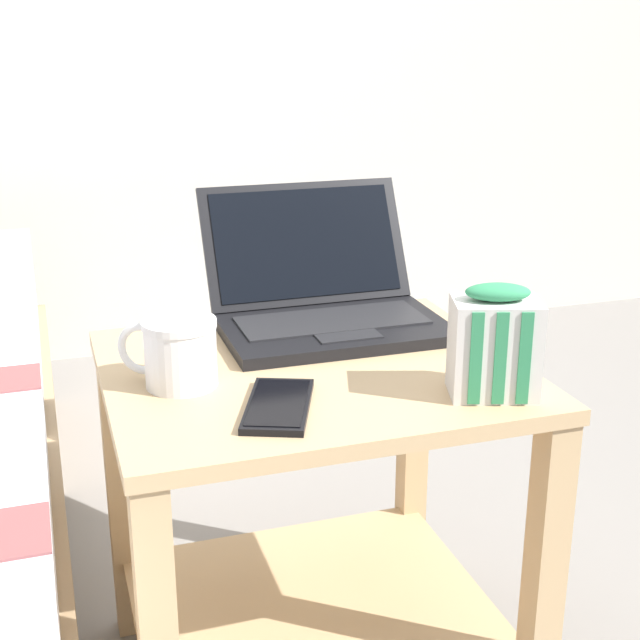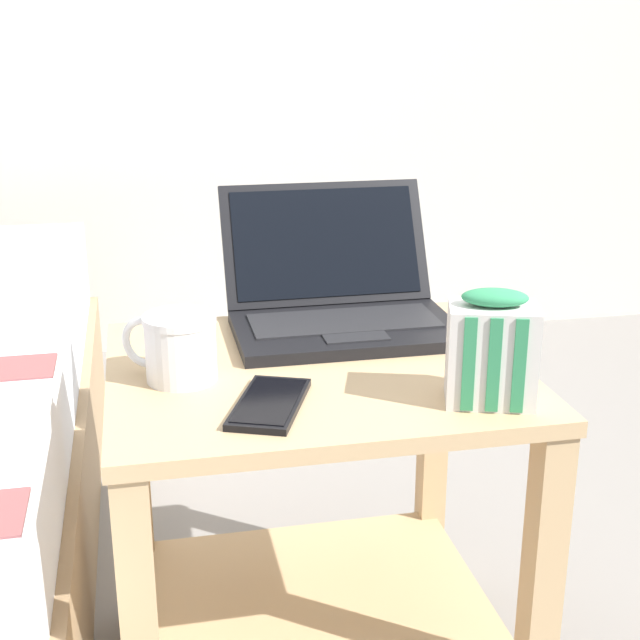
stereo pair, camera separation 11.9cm
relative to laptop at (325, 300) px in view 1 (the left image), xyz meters
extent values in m
cube|color=tan|center=(-0.07, -0.16, -0.05)|extent=(0.57, 0.50, 0.02)
cube|color=tan|center=(-0.07, -0.16, -0.45)|extent=(0.53, 0.46, 0.02)
cube|color=tan|center=(0.19, -0.39, -0.32)|extent=(0.04, 0.04, 0.52)
cube|color=tan|center=(-0.33, 0.06, -0.32)|extent=(0.04, 0.04, 0.52)
cube|color=tan|center=(0.19, 0.06, -0.32)|extent=(0.04, 0.04, 0.52)
cube|color=black|center=(0.00, -0.05, -0.03)|extent=(0.34, 0.21, 0.02)
cube|color=#232326|center=(0.00, -0.04, -0.02)|extent=(0.29, 0.12, 0.00)
cube|color=#232326|center=(0.00, -0.11, -0.02)|extent=(0.10, 0.05, 0.00)
cube|color=black|center=(0.00, 0.10, 0.07)|extent=(0.34, 0.10, 0.19)
cube|color=black|center=(0.00, 0.10, 0.07)|extent=(0.31, 0.09, 0.16)
cube|color=orange|center=(0.10, 0.09, 0.04)|extent=(0.03, 0.02, 0.04)
cube|color=red|center=(-0.07, 0.13, 0.10)|extent=(0.04, 0.01, 0.03)
cube|color=orange|center=(-0.08, 0.12, 0.09)|extent=(0.04, 0.02, 0.04)
cylinder|color=white|center=(-0.26, -0.18, 0.00)|extent=(0.10, 0.10, 0.09)
cylinder|color=silver|center=(-0.26, -0.18, 0.04)|extent=(0.10, 0.10, 0.01)
cylinder|color=black|center=(-0.26, -0.18, 0.03)|extent=(0.09, 0.09, 0.01)
torus|color=white|center=(-0.30, -0.15, 0.00)|extent=(0.07, 0.05, 0.07)
cube|color=silver|center=(0.12, -0.33, 0.02)|extent=(0.13, 0.10, 0.13)
cube|color=#338C59|center=(0.08, -0.36, 0.02)|extent=(0.02, 0.01, 0.12)
cube|color=#338C59|center=(0.11, -0.37, 0.02)|extent=(0.02, 0.01, 0.12)
cube|color=#338C59|center=(0.14, -0.38, 0.02)|extent=(0.02, 0.01, 0.12)
ellipsoid|color=#338C59|center=(0.12, -0.33, 0.10)|extent=(0.09, 0.07, 0.02)
cube|color=black|center=(-0.16, -0.29, -0.04)|extent=(0.13, 0.18, 0.01)
cube|color=black|center=(-0.16, -0.29, -0.03)|extent=(0.12, 0.16, 0.00)
camera|label=1|loc=(-0.42, -1.27, 0.41)|focal=50.00mm
camera|label=2|loc=(-0.30, -1.31, 0.41)|focal=50.00mm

